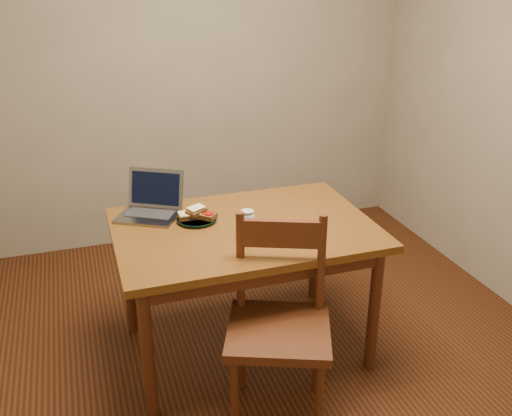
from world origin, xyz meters
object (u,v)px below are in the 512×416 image
object	(u,v)px
chair	(279,316)
laptop	(152,203)
table	(244,241)
milk_glass	(247,224)
plate	(197,219)

from	to	relation	value
chair	laptop	size ratio (longest dim) A/B	1.45
chair	laptop	distance (m)	0.96
table	chair	bearing A→B (deg)	-89.80
milk_glass	laptop	size ratio (longest dim) A/B	0.36
chair	milk_glass	bearing A→B (deg)	115.98
chair	plate	size ratio (longest dim) A/B	2.79
table	chair	distance (m)	0.53
table	laptop	xyz separation A→B (m)	(-0.42, 0.31, 0.14)
chair	laptop	world-z (taller)	laptop
chair	milk_glass	size ratio (longest dim) A/B	4.06
table	laptop	bearing A→B (deg)	143.64
plate	milk_glass	world-z (taller)	milk_glass
table	milk_glass	world-z (taller)	milk_glass
plate	milk_glass	xyz separation A→B (m)	(0.19, -0.26, 0.06)
table	plate	bearing A→B (deg)	148.31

